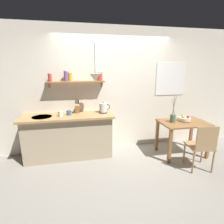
# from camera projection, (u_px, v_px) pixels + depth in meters

# --- Properties ---
(ground_plane) EXTENTS (14.00, 14.00, 0.00)m
(ground_plane) POSITION_uv_depth(u_px,v_px,m) (119.00, 159.00, 3.66)
(ground_plane) COLOR gray
(back_wall) EXTENTS (6.80, 0.11, 2.70)m
(back_wall) POSITION_uv_depth(u_px,v_px,m) (122.00, 90.00, 3.98)
(back_wall) COLOR silver
(back_wall) RESTS_ON ground_plane
(kitchen_counter) EXTENTS (1.83, 0.63, 0.92)m
(kitchen_counter) POSITION_uv_depth(u_px,v_px,m) (69.00, 136.00, 3.66)
(kitchen_counter) COLOR tan
(kitchen_counter) RESTS_ON ground_plane
(wall_shelf) EXTENTS (1.18, 0.20, 0.34)m
(wall_shelf) POSITION_uv_depth(u_px,v_px,m) (80.00, 79.00, 3.58)
(wall_shelf) COLOR #9E6B3D
(dining_table) EXTENTS (0.97, 0.67, 0.74)m
(dining_table) POSITION_uv_depth(u_px,v_px,m) (183.00, 128.00, 3.72)
(dining_table) COLOR brown
(dining_table) RESTS_ON ground_plane
(dining_chair_near) EXTENTS (0.48, 0.47, 0.89)m
(dining_chair_near) POSITION_uv_depth(u_px,v_px,m) (202.00, 145.00, 3.15)
(dining_chair_near) COLOR tan
(dining_chair_near) RESTS_ON ground_plane
(fruit_bowl) EXTENTS (0.25, 0.25, 0.14)m
(fruit_bowl) POSITION_uv_depth(u_px,v_px,m) (185.00, 119.00, 3.73)
(fruit_bowl) COLOR silver
(fruit_bowl) RESTS_ON dining_table
(twig_vase) EXTENTS (0.12, 0.12, 0.54)m
(twig_vase) POSITION_uv_depth(u_px,v_px,m) (173.00, 118.00, 3.64)
(twig_vase) COLOR #567056
(twig_vase) RESTS_ON dining_table
(electric_kettle) EXTENTS (0.26, 0.18, 0.23)m
(electric_kettle) POSITION_uv_depth(u_px,v_px,m) (103.00, 108.00, 3.69)
(electric_kettle) COLOR black
(electric_kettle) RESTS_ON kitchen_counter
(knife_block) EXTENTS (0.09, 0.17, 0.29)m
(knife_block) POSITION_uv_depth(u_px,v_px,m) (77.00, 108.00, 3.66)
(knife_block) COLOR tan
(knife_block) RESTS_ON kitchen_counter
(coffee_mug_by_sink) EXTENTS (0.12, 0.08, 0.10)m
(coffee_mug_by_sink) POSITION_uv_depth(u_px,v_px,m) (61.00, 114.00, 3.43)
(coffee_mug_by_sink) COLOR white
(coffee_mug_by_sink) RESTS_ON kitchen_counter
(coffee_mug_spare) EXTENTS (0.13, 0.08, 0.10)m
(coffee_mug_spare) POSITION_uv_depth(u_px,v_px,m) (69.00, 113.00, 3.52)
(coffee_mug_spare) COLOR #3D5B89
(coffee_mug_spare) RESTS_ON kitchen_counter
(pendant_lamp) EXTENTS (0.22, 0.22, 0.68)m
(pendant_lamp) POSITION_uv_depth(u_px,v_px,m) (95.00, 77.00, 3.32)
(pendant_lamp) COLOR black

